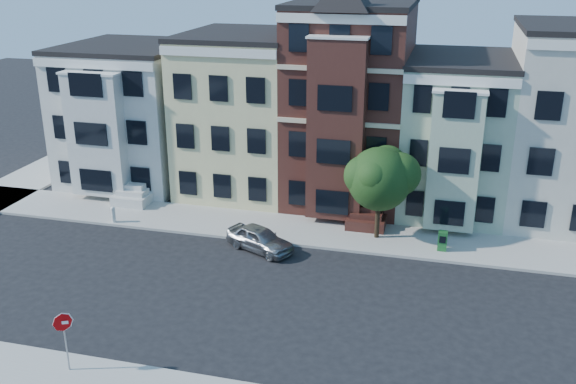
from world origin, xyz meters
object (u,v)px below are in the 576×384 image
(fire_hydrant, at_px, (114,216))
(stop_sign, at_px, (65,338))
(street_tree, at_px, (379,183))
(parked_car, at_px, (260,239))
(newspaper_box, at_px, (442,241))

(fire_hydrant, relative_size, stop_sign, 0.28)
(street_tree, distance_m, fire_hydrant, 15.51)
(street_tree, bearing_deg, parked_car, -153.61)
(street_tree, distance_m, newspaper_box, 4.50)
(fire_hydrant, bearing_deg, stop_sign, -67.80)
(newspaper_box, bearing_deg, fire_hydrant, -176.42)
(fire_hydrant, distance_m, stop_sign, 14.36)
(parked_car, height_order, stop_sign, stop_sign)
(parked_car, relative_size, newspaper_box, 3.67)
(fire_hydrant, height_order, stop_sign, stop_sign)
(street_tree, height_order, newspaper_box, street_tree)
(street_tree, distance_m, parked_car, 7.07)
(newspaper_box, xyz_separation_m, fire_hydrant, (-18.72, -0.93, -0.15))
(street_tree, bearing_deg, stop_sign, -123.06)
(stop_sign, bearing_deg, parked_car, 47.76)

